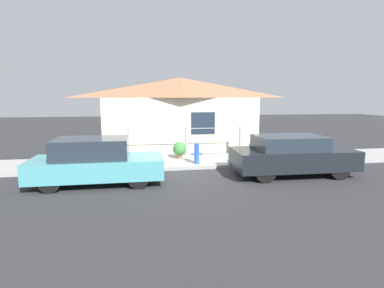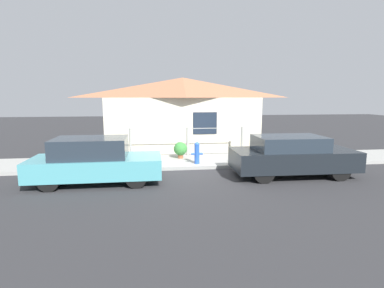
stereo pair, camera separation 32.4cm
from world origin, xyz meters
name	(u,v)px [view 1 (the left image)]	position (x,y,z in m)	size (l,w,h in m)	color
ground_plane	(195,170)	(0.00, 0.00, 0.00)	(60.00, 60.00, 0.00)	#2D2D30
sidewalk	(190,161)	(0.00, 1.15, 0.06)	(24.00, 2.31, 0.13)	#9E9E99
house	(181,92)	(0.00, 3.99, 2.82)	(7.61, 2.23, 3.51)	beige
fence	(186,140)	(0.00, 2.16, 0.78)	(4.90, 0.10, 1.19)	#999993
car_left	(96,162)	(-3.22, -1.22, 0.69)	(3.89, 1.65, 1.40)	teal
car_right	(292,155)	(3.10, -1.22, 0.69)	(4.03, 1.76, 1.34)	black
fire_hydrant	(197,152)	(0.16, 0.44, 0.56)	(0.44, 0.19, 0.82)	blue
potted_plant_near_hydrant	(180,149)	(-0.36, 1.51, 0.50)	(0.55, 0.55, 0.66)	#9E5638
potted_plant_by_fence	(109,150)	(-3.18, 1.87, 0.50)	(0.55, 0.55, 0.66)	#9E5638
potted_plant_corner	(255,147)	(2.92, 1.68, 0.49)	(0.55, 0.55, 0.65)	brown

